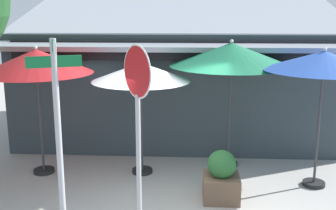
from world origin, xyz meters
The scene contains 9 objects.
ground_plane centered at (0.00, 0.00, -0.05)m, with size 28.00×28.00×0.10m, color #ADA8A0.
cafe_building centered at (0.19, 5.22, 1.54)m, with size 8.71×5.83×4.12m.
street_sign_post centered at (-1.38, -1.24, 1.85)m, with size 0.72×0.78×3.07m.
stop_sign centered at (-0.22, -1.27, 2.08)m, with size 0.46×0.61×3.00m.
patio_umbrella_crimson_left centered at (-2.65, 1.46, 2.41)m, with size 2.31×2.31×2.74m.
patio_umbrella_ivory_center centered at (-0.52, 1.58, 2.18)m, with size 2.05×2.05×2.46m.
patio_umbrella_forest_green_right centered at (1.36, 2.14, 2.50)m, with size 2.67×2.67×2.84m.
patio_umbrella_royal_blue_far_right centered at (3.00, 1.11, 2.49)m, with size 2.26×2.26×2.77m.
sidewalk_planter centered at (1.09, 0.36, 0.43)m, with size 0.67×0.67×0.96m.
Camera 1 is at (0.53, -6.89, 3.46)m, focal length 44.70 mm.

